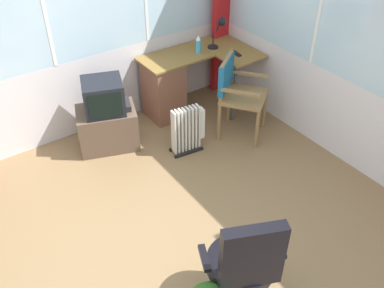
{
  "coord_description": "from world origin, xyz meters",
  "views": [
    {
      "loc": [
        -1.19,
        -1.93,
        3.01
      ],
      "look_at": [
        0.51,
        0.47,
        0.76
      ],
      "focal_mm": 39.98,
      "sensor_mm": 36.0,
      "label": 1
    }
  ],
  "objects_px": {
    "space_heater": "(188,129)",
    "desk": "(169,85)",
    "tv_remote": "(236,53)",
    "wooden_armchair": "(234,86)",
    "desk_lamp": "(221,28)",
    "office_chair": "(245,262)",
    "spray_bottle": "(198,44)",
    "tv_on_stand": "(107,118)"
  },
  "relations": [
    {
      "from": "space_heater",
      "to": "desk",
      "type": "bearing_deg",
      "value": 72.73
    },
    {
      "from": "tv_remote",
      "to": "wooden_armchair",
      "type": "distance_m",
      "value": 0.54
    },
    {
      "from": "desk_lamp",
      "to": "space_heater",
      "type": "xyz_separation_m",
      "value": [
        -0.93,
        -0.65,
        -0.73
      ]
    },
    {
      "from": "office_chair",
      "to": "spray_bottle",
      "type": "bearing_deg",
      "value": 60.53
    },
    {
      "from": "desk_lamp",
      "to": "office_chair",
      "type": "distance_m",
      "value": 3.08
    },
    {
      "from": "spray_bottle",
      "to": "space_heater",
      "type": "relative_size",
      "value": 0.39
    },
    {
      "from": "desk_lamp",
      "to": "wooden_armchair",
      "type": "relative_size",
      "value": 0.41
    },
    {
      "from": "office_chair",
      "to": "tv_on_stand",
      "type": "relative_size",
      "value": 1.23
    },
    {
      "from": "desk",
      "to": "tv_on_stand",
      "type": "height_order",
      "value": "tv_on_stand"
    },
    {
      "from": "tv_remote",
      "to": "office_chair",
      "type": "xyz_separation_m",
      "value": [
        -1.78,
        -2.24,
        -0.2
      ]
    },
    {
      "from": "wooden_armchair",
      "to": "spray_bottle",
      "type": "bearing_deg",
      "value": 89.96
    },
    {
      "from": "desk",
      "to": "wooden_armchair",
      "type": "relative_size",
      "value": 1.42
    },
    {
      "from": "desk_lamp",
      "to": "tv_on_stand",
      "type": "distance_m",
      "value": 1.74
    },
    {
      "from": "desk",
      "to": "desk_lamp",
      "type": "bearing_deg",
      "value": -8.24
    },
    {
      "from": "desk",
      "to": "spray_bottle",
      "type": "distance_m",
      "value": 0.6
    },
    {
      "from": "tv_on_stand",
      "to": "space_heater",
      "type": "height_order",
      "value": "tv_on_stand"
    },
    {
      "from": "office_chair",
      "to": "space_heater",
      "type": "relative_size",
      "value": 1.83
    },
    {
      "from": "space_heater",
      "to": "tv_remote",
      "type": "bearing_deg",
      "value": 21.75
    },
    {
      "from": "spray_bottle",
      "to": "tv_on_stand",
      "type": "bearing_deg",
      "value": -175.66
    },
    {
      "from": "tv_on_stand",
      "to": "space_heater",
      "type": "xyz_separation_m",
      "value": [
        0.68,
        -0.6,
        -0.09
      ]
    },
    {
      "from": "desk",
      "to": "office_chair",
      "type": "bearing_deg",
      "value": -111.8
    },
    {
      "from": "desk_lamp",
      "to": "spray_bottle",
      "type": "xyz_separation_m",
      "value": [
        -0.3,
        0.05,
        -0.14
      ]
    },
    {
      "from": "office_chair",
      "to": "tv_on_stand",
      "type": "height_order",
      "value": "office_chair"
    },
    {
      "from": "desk",
      "to": "tv_on_stand",
      "type": "distance_m",
      "value": 0.93
    },
    {
      "from": "desk_lamp",
      "to": "wooden_armchair",
      "type": "bearing_deg",
      "value": -115.07
    },
    {
      "from": "tv_remote",
      "to": "tv_on_stand",
      "type": "bearing_deg",
      "value": 178.5
    },
    {
      "from": "desk_lamp",
      "to": "office_chair",
      "type": "bearing_deg",
      "value": -124.82
    },
    {
      "from": "spray_bottle",
      "to": "office_chair",
      "type": "bearing_deg",
      "value": -119.47
    },
    {
      "from": "desk",
      "to": "space_heater",
      "type": "bearing_deg",
      "value": -107.27
    },
    {
      "from": "spray_bottle",
      "to": "tv_on_stand",
      "type": "distance_m",
      "value": 1.41
    },
    {
      "from": "tv_remote",
      "to": "office_chair",
      "type": "bearing_deg",
      "value": -122.83
    },
    {
      "from": "spray_bottle",
      "to": "office_chair",
      "type": "height_order",
      "value": "office_chair"
    },
    {
      "from": "desk",
      "to": "tv_remote",
      "type": "relative_size",
      "value": 8.9
    },
    {
      "from": "desk_lamp",
      "to": "tv_on_stand",
      "type": "height_order",
      "value": "desk_lamp"
    },
    {
      "from": "spray_bottle",
      "to": "space_heater",
      "type": "distance_m",
      "value": 1.11
    },
    {
      "from": "desk_lamp",
      "to": "spray_bottle",
      "type": "distance_m",
      "value": 0.34
    },
    {
      "from": "desk",
      "to": "wooden_armchair",
      "type": "distance_m",
      "value": 0.87
    },
    {
      "from": "tv_remote",
      "to": "office_chair",
      "type": "relative_size",
      "value": 0.15
    },
    {
      "from": "desk_lamp",
      "to": "spray_bottle",
      "type": "relative_size",
      "value": 1.77
    },
    {
      "from": "desk_lamp",
      "to": "space_heater",
      "type": "height_order",
      "value": "desk_lamp"
    },
    {
      "from": "spray_bottle",
      "to": "wooden_armchair",
      "type": "height_order",
      "value": "spray_bottle"
    },
    {
      "from": "tv_remote",
      "to": "spray_bottle",
      "type": "height_order",
      "value": "spray_bottle"
    }
  ]
}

